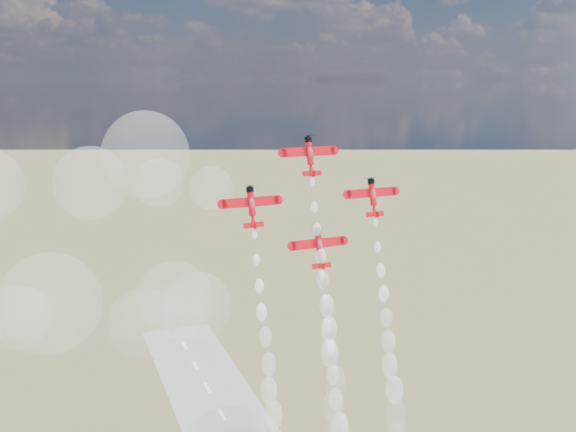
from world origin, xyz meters
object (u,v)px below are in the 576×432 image
at_px(plane_lead, 310,155).
at_px(plane_right, 373,196).
at_px(plane_left, 252,206).
at_px(plane_slot, 319,247).

bearing_deg(plane_lead, plane_right, -10.97).
distance_m(plane_left, plane_right, 27.96).
distance_m(plane_right, plane_slot, 17.06).
height_order(plane_right, plane_slot, plane_right).
height_order(plane_lead, plane_right, plane_lead).
bearing_deg(plane_slot, plane_right, 10.97).
relative_size(plane_left, plane_right, 1.00).
xyz_separation_m(plane_lead, plane_left, (-13.98, -2.71, -9.40)).
bearing_deg(plane_lead, plane_left, -169.03).
height_order(plane_left, plane_slot, plane_left).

